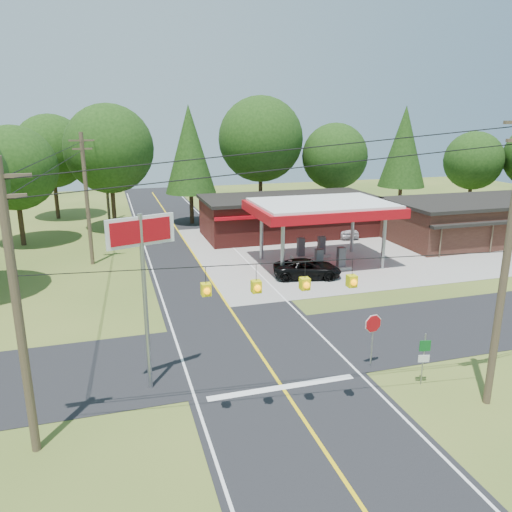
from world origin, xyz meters
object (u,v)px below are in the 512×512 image
object	(u,v)px
gas_canopy	(322,210)
big_stop_sign	(143,260)
suv_car	(307,269)
sedan_car	(344,228)
octagonal_stop_sign	(373,328)

from	to	relation	value
gas_canopy	big_stop_sign	bearing A→B (deg)	-133.72
gas_canopy	suv_car	world-z (taller)	gas_canopy
suv_car	sedan_car	xyz separation A→B (m)	(8.29, 11.00, 0.09)
gas_canopy	big_stop_sign	distance (m)	20.81
gas_canopy	suv_car	distance (m)	5.22
sedan_car	big_stop_sign	size ratio (longest dim) A/B	0.59
suv_car	octagonal_stop_sign	xyz separation A→B (m)	(-2.20, -13.01, 1.27)
big_stop_sign	octagonal_stop_sign	size ratio (longest dim) A/B	2.90
gas_canopy	sedan_car	bearing A→B (deg)	53.19
suv_car	big_stop_sign	size ratio (longest dim) A/B	0.64
suv_car	sedan_car	bearing A→B (deg)	-24.07
big_stop_sign	octagonal_stop_sign	bearing A→B (deg)	-5.82
big_stop_sign	octagonal_stop_sign	xyz separation A→B (m)	(9.85, -1.00, -3.71)
suv_car	octagonal_stop_sign	distance (m)	13.26
gas_canopy	sedan_car	distance (m)	10.59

